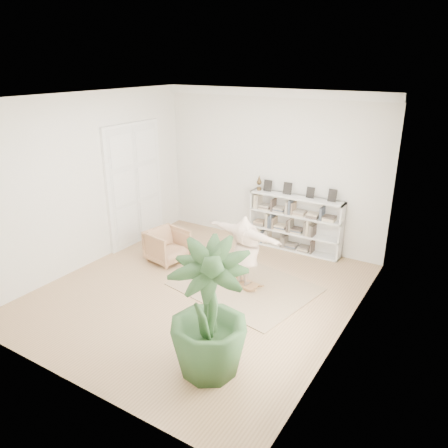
% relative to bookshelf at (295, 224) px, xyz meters
% --- Properties ---
extents(floor, '(6.00, 6.00, 0.00)m').
position_rel_bookshelf_xyz_m(floor, '(-0.74, -2.82, -0.64)').
color(floor, '#95704D').
rests_on(floor, ground).
extents(room_shell, '(6.00, 6.00, 6.00)m').
position_rel_bookshelf_xyz_m(room_shell, '(-0.74, 0.12, 2.87)').
color(room_shell, silver).
rests_on(room_shell, floor).
extents(doors, '(0.09, 1.78, 2.92)m').
position_rel_bookshelf_xyz_m(doors, '(-3.45, -1.52, 0.76)').
color(doors, white).
rests_on(doors, floor).
extents(bookshelf, '(2.20, 0.35, 1.64)m').
position_rel_bookshelf_xyz_m(bookshelf, '(0.00, 0.00, 0.00)').
color(bookshelf, silver).
rests_on(bookshelf, floor).
extents(armchair, '(0.92, 0.90, 0.72)m').
position_rel_bookshelf_xyz_m(armchair, '(-2.12, -2.04, -0.28)').
color(armchair, tan).
rests_on(armchair, floor).
extents(rug, '(2.83, 2.44, 0.02)m').
position_rel_bookshelf_xyz_m(rug, '(-0.08, -2.20, -0.63)').
color(rug, tan).
rests_on(rug, floor).
extents(rocker_board, '(0.56, 0.40, 0.11)m').
position_rel_bookshelf_xyz_m(rocker_board, '(-0.08, -2.20, -0.57)').
color(rocker_board, '#975E3C').
rests_on(rocker_board, rug).
extents(person, '(1.77, 0.78, 1.39)m').
position_rel_bookshelf_xyz_m(person, '(-0.08, -2.20, 0.19)').
color(person, '#C4A893').
rests_on(person, rocker_board).
extents(houseplant, '(1.39, 1.39, 1.97)m').
position_rel_bookshelf_xyz_m(houseplant, '(0.68, -4.62, 0.35)').
color(houseplant, '#294A25').
rests_on(houseplant, floor).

